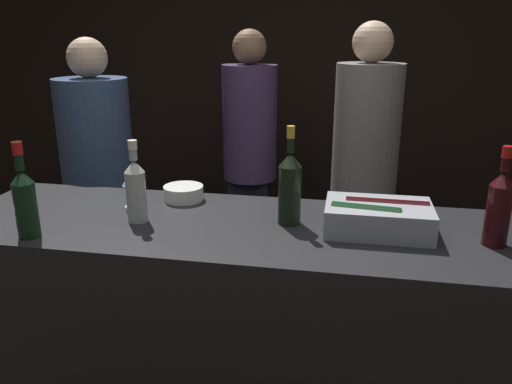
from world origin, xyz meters
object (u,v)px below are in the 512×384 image
ice_bin_with_bottles (378,216)px  white_wine_bottle (136,188)px  champagne_bottle (290,186)px  person_blond_tee (364,168)px  bowl_white (184,192)px  person_in_hoodie (99,176)px  person_grey_polo (250,151)px  red_wine_bottle_burgundy (25,200)px  wine_glass (131,180)px  red_wine_bottle_tall (499,206)px

ice_bin_with_bottles → white_wine_bottle: white_wine_bottle is taller
champagne_bottle → person_blond_tee: person_blond_tee is taller
bowl_white → person_in_hoodie: 0.87m
person_blond_tee → person_grey_polo: person_blond_tee is taller
red_wine_bottle_burgundy → champagne_bottle: champagne_bottle is taller
person_in_hoodie → wine_glass: bearing=167.4°
red_wine_bottle_tall → person_grey_polo: (-1.13, 1.39, -0.18)m
bowl_white → person_blond_tee: size_ratio=0.10×
ice_bin_with_bottles → person_in_hoodie: size_ratio=0.23×
ice_bin_with_bottles → champagne_bottle: champagne_bottle is taller
bowl_white → champagne_bottle: champagne_bottle is taller
person_grey_polo → red_wine_bottle_burgundy: bearing=131.0°
bowl_white → red_wine_bottle_burgundy: bearing=-129.4°
wine_glass → champagne_bottle: (0.66, -0.06, 0.03)m
bowl_white → person_grey_polo: bearing=86.6°
ice_bin_with_bottles → wine_glass: bearing=175.1°
red_wine_bottle_burgundy → white_wine_bottle: red_wine_bottle_burgundy is taller
bowl_white → person_blond_tee: person_blond_tee is taller
red_wine_bottle_burgundy → white_wine_bottle: (0.32, 0.22, -0.01)m
red_wine_bottle_burgundy → person_in_hoodie: (-0.28, 1.02, -0.22)m
red_wine_bottle_tall → white_wine_bottle: red_wine_bottle_tall is taller
bowl_white → champagne_bottle: bearing=-21.6°
red_wine_bottle_burgundy → person_grey_polo: person_grey_polo is taller
champagne_bottle → person_grey_polo: (-0.42, 1.32, -0.19)m
ice_bin_with_bottles → red_wine_bottle_burgundy: (-1.22, -0.28, 0.08)m
bowl_white → red_wine_bottle_burgundy: size_ratio=0.50×
person_in_hoodie → person_blond_tee: size_ratio=0.95×
red_wine_bottle_tall → person_in_hoodie: (-1.88, 0.79, -0.22)m
ice_bin_with_bottles → champagne_bottle: (-0.33, 0.02, 0.09)m
ice_bin_with_bottles → person_blond_tee: bearing=91.5°
person_in_hoodie → red_wine_bottle_burgundy: bearing=145.1°
red_wine_bottle_tall → white_wine_bottle: 1.29m
white_wine_bottle → person_grey_polo: size_ratio=0.18×
wine_glass → red_wine_bottle_burgundy: bearing=-121.9°
red_wine_bottle_tall → red_wine_bottle_burgundy: 1.62m
ice_bin_with_bottles → bowl_white: ice_bin_with_bottles is taller
red_wine_bottle_burgundy → champagne_bottle: 0.94m
person_grey_polo → bowl_white: bearing=143.9°
red_wine_bottle_tall → champagne_bottle: size_ratio=0.92×
ice_bin_with_bottles → white_wine_bottle: bearing=-175.9°
bowl_white → champagne_bottle: 0.53m
wine_glass → person_grey_polo: person_grey_polo is taller
wine_glass → red_wine_bottle_tall: bearing=-5.6°
red_wine_bottle_tall → white_wine_bottle: (-1.29, -0.01, -0.01)m
bowl_white → red_wine_bottle_tall: size_ratio=0.50×
white_wine_bottle → person_grey_polo: bearing=83.6°
bowl_white → wine_glass: (-0.18, -0.13, 0.08)m
red_wine_bottle_tall → person_blond_tee: person_blond_tee is taller
person_grey_polo → red_wine_bottle_tall: bearing=-173.6°
wine_glass → red_wine_bottle_tall: size_ratio=0.45×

